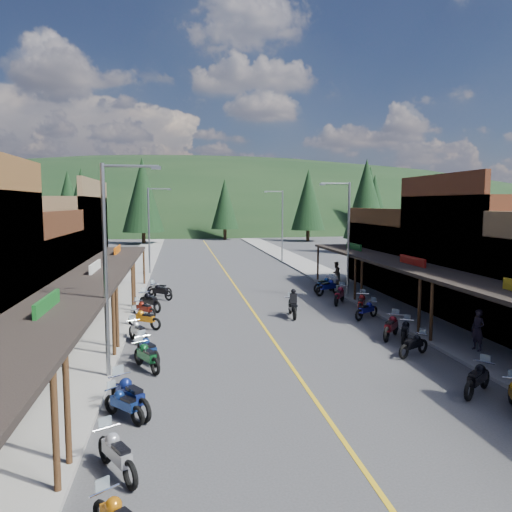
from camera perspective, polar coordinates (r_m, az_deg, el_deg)
name	(u,v)px	position (r m, az deg, el deg)	size (l,w,h in m)	color
ground	(267,331)	(25.96, 1.27, -8.61)	(220.00, 220.00, 0.00)	#38383A
centerline	(228,276)	(45.42, -3.18, -2.29)	(0.15, 90.00, 0.01)	gold
sidewalk_west	(130,277)	(45.39, -14.19, -2.38)	(3.40, 94.00, 0.15)	gray
sidewalk_east	(321,273)	(47.06, 7.42, -1.96)	(3.40, 94.00, 0.15)	gray
shop_west_3	(41,248)	(37.34, -23.35, 0.86)	(10.90, 10.20, 8.20)	brown
shop_east_2	(494,256)	(32.24, 25.58, 0.02)	(10.90, 9.00, 8.20)	#562B19
shop_east_3	(416,256)	(40.56, 17.82, 0.03)	(10.90, 10.20, 6.20)	#4C2D16
streetlight_0	(109,261)	(19.01, -16.43, -0.55)	(2.16, 0.18, 8.00)	gray
streetlight_1	(150,227)	(46.84, -11.97, 3.32)	(2.16, 0.18, 8.00)	gray
streetlight_2	(346,234)	(34.71, 10.30, 2.46)	(2.16, 0.18, 8.00)	gray
streetlight_3	(281,222)	(55.94, 2.88, 3.85)	(2.16, 0.18, 8.00)	gray
ridge_hill	(192,224)	(159.92, -7.30, 3.61)	(310.00, 140.00, 60.00)	black
pine_1	(68,200)	(96.73, -20.67, 6.03)	(5.88, 5.88, 12.50)	black
pine_2	(143,195)	(82.93, -12.82, 6.85)	(6.72, 6.72, 14.00)	black
pine_3	(225,204)	(91.12, -3.59, 5.95)	(5.04, 5.04, 11.00)	black
pine_4	(308,200)	(87.65, 5.99, 6.42)	(5.88, 5.88, 12.50)	black
pine_5	(370,197)	(104.09, 12.88, 6.64)	(6.72, 6.72, 14.00)	black
pine_6	(445,204)	(102.06, 20.84, 5.57)	(5.04, 5.04, 11.00)	black
pine_7	(31,200)	(104.43, -24.32, 5.85)	(5.88, 5.88, 12.50)	black
pine_8	(33,208)	(67.07, -24.16, 4.99)	(4.48, 4.48, 10.00)	black
pine_9	(374,205)	(75.30, 13.37, 5.71)	(4.93, 4.93, 10.80)	black
pine_10	(82,202)	(75.95, -19.27, 5.85)	(5.38, 5.38, 11.60)	black
pine_11	(366,199)	(67.32, 12.48, 6.40)	(5.82, 5.82, 12.40)	black
bike_west_2	(117,452)	(13.31, -15.63, -20.77)	(0.70, 2.11, 1.21)	#A1A1A6
bike_west_3	(124,403)	(16.26, -14.88, -15.93)	(0.62, 1.86, 1.06)	navy
bike_west_4	(130,394)	(16.55, -14.19, -15.01)	(0.78, 2.33, 1.33)	navy
bike_west_5	(147,355)	(20.47, -12.40, -11.00)	(0.71, 2.14, 1.22)	#0E471F
bike_west_6	(148,348)	(21.45, -12.22, -10.26)	(0.69, 2.07, 1.18)	navy
bike_west_7	(138,330)	(24.43, -13.33, -8.28)	(0.69, 2.06, 1.18)	#A1A1A6
bike_west_8	(144,318)	(26.96, -12.65, -6.92)	(0.68, 2.04, 1.17)	#B3660C
bike_west_9	(144,308)	(29.69, -12.68, -5.82)	(0.63, 1.90, 1.09)	#65170D
bike_west_10	(150,300)	(31.27, -12.04, -4.98)	(0.77, 2.32, 1.33)	black
bike_west_11	(160,291)	(34.85, -10.88, -3.91)	(0.72, 2.16, 1.23)	black
bike_west_12	(160,288)	(36.22, -10.97, -3.61)	(0.67, 2.01, 1.15)	#9D9DA2
bike_east_4	(478,377)	(19.19, 23.99, -12.56)	(0.71, 2.14, 1.22)	black
bike_east_5	(414,344)	(22.82, 17.57, -9.54)	(0.63, 1.90, 1.09)	black
bike_east_6	(405,330)	(24.94, 16.69, -8.11)	(0.67, 2.01, 1.15)	black
bike_east_7	(391,325)	(25.37, 15.19, -7.66)	(0.75, 2.26, 1.29)	#620D14
bike_east_8	(367,309)	(29.23, 12.53, -5.94)	(0.67, 2.00, 1.14)	navy
bike_east_9	(362,302)	(30.73, 11.97, -5.20)	(0.76, 2.27, 1.30)	maroon
bike_east_10	(339,294)	(33.16, 9.52, -4.30)	(0.78, 2.33, 1.33)	maroon
bike_east_11	(328,286)	(36.20, 8.26, -3.42)	(0.77, 2.32, 1.33)	navy
bike_east_12	(324,284)	(37.44, 7.81, -3.14)	(0.74, 2.22, 1.27)	navy
rider_on_bike	(293,306)	(29.02, 4.19, -5.66)	(0.92, 2.31, 1.72)	black
pedestrian_east_a	(478,330)	(24.04, 24.02, -7.71)	(0.67, 0.44, 1.83)	black
pedestrian_east_b	(336,273)	(40.49, 9.12, -1.89)	(0.87, 0.50, 1.78)	brown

